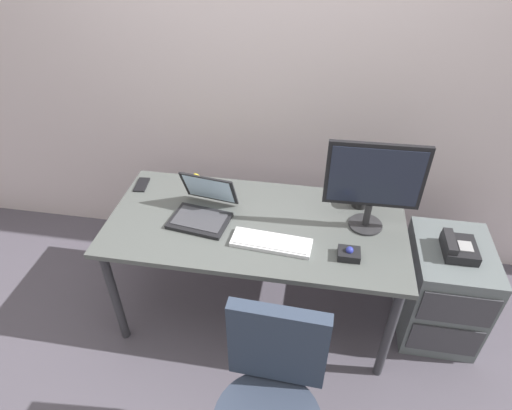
# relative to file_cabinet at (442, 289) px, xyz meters

# --- Properties ---
(ground_plane) EXTENTS (8.00, 8.00, 0.00)m
(ground_plane) POSITION_rel_file_cabinet_xyz_m (-1.09, -0.07, -0.31)
(ground_plane) COLOR #4B4651
(back_wall) EXTENTS (6.00, 0.10, 2.80)m
(back_wall) POSITION_rel_file_cabinet_xyz_m (-1.09, 0.67, 1.09)
(back_wall) COLOR #C1B2B5
(back_wall) RESTS_ON ground
(desk) EXTENTS (1.62, 0.78, 0.73)m
(desk) POSITION_rel_file_cabinet_xyz_m (-1.09, -0.07, 0.35)
(desk) COLOR #4A4E4C
(desk) RESTS_ON ground
(file_cabinet) EXTENTS (0.42, 0.53, 0.62)m
(file_cabinet) POSITION_rel_file_cabinet_xyz_m (0.00, 0.00, 0.00)
(file_cabinet) COLOR #565E60
(file_cabinet) RESTS_ON ground
(desk_phone) EXTENTS (0.17, 0.20, 0.09)m
(desk_phone) POSITION_rel_file_cabinet_xyz_m (-0.01, -0.02, 0.35)
(desk_phone) COLOR black
(desk_phone) RESTS_ON file_cabinet
(monitor_main) EXTENTS (0.49, 0.18, 0.50)m
(monitor_main) POSITION_rel_file_cabinet_xyz_m (-0.51, 0.00, 0.71)
(monitor_main) COLOR #262628
(monitor_main) RESTS_ON desk
(keyboard) EXTENTS (0.42, 0.17, 0.03)m
(keyboard) POSITION_rel_file_cabinet_xyz_m (-0.98, -0.23, 0.43)
(keyboard) COLOR silver
(keyboard) RESTS_ON desk
(laptop) EXTENTS (0.35, 0.35, 0.22)m
(laptop) POSITION_rel_file_cabinet_xyz_m (-1.39, -0.06, 0.47)
(laptop) COLOR black
(laptop) RESTS_ON desk
(trackball_mouse) EXTENTS (0.11, 0.09, 0.07)m
(trackball_mouse) POSITION_rel_file_cabinet_xyz_m (-0.59, -0.26, 0.44)
(trackball_mouse) COLOR black
(trackball_mouse) RESTS_ON desk
(coffee_mug) EXTENTS (0.10, 0.09, 0.10)m
(coffee_mug) POSITION_rel_file_cabinet_xyz_m (-0.53, 0.18, 0.47)
(coffee_mug) COLOR black
(coffee_mug) RESTS_ON desk
(cell_phone) EXTENTS (0.08, 0.15, 0.01)m
(cell_phone) POSITION_rel_file_cabinet_xyz_m (-1.83, 0.16, 0.42)
(cell_phone) COLOR black
(cell_phone) RESTS_ON desk
(banana) EXTENTS (0.16, 0.17, 0.04)m
(banana) POSITION_rel_file_cabinet_xyz_m (-1.48, 0.24, 0.44)
(banana) COLOR yellow
(banana) RESTS_ON desk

